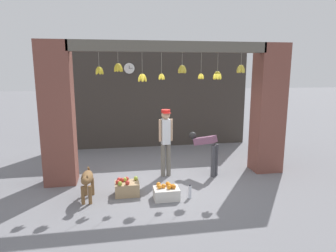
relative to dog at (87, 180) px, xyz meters
The scene contains 12 objects.
ground_plane 2.08m from the dog, 23.13° to the left, with size 60.00×60.00×0.00m, color slate.
shop_back_wall 4.60m from the dog, 65.10° to the left, with size 6.40×0.12×3.23m, color #38332D.
shop_pillar_left 1.75m from the dog, 121.72° to the left, with size 0.70×0.60×3.23m, color brown.
shop_pillar_right 4.71m from the dog, 13.96° to the left, with size 0.70×0.60×3.23m, color brown.
storefront_awning 3.34m from the dog, 26.07° to the left, with size 4.50×0.29×0.91m.
dog is the anchor object (origin of this frame).
shopkeeper 2.17m from the dog, 31.66° to the left, with size 0.34×0.28×1.66m.
worker_stooping 3.01m from the dog, 20.34° to the left, with size 0.65×0.66×1.04m.
fruit_crate_oranges 1.62m from the dog, ahead, with size 0.51×0.38×0.32m.
fruit_crate_apples 0.85m from the dog, ahead, with size 0.50×0.39×0.36m.
water_bottle 2.10m from the dog, ahead, with size 0.07×0.07×0.29m.
wall_clock 4.65m from the dog, 74.81° to the left, with size 0.36×0.03×0.36m.
Camera 1 is at (-1.24, -6.68, 2.65)m, focal length 32.00 mm.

